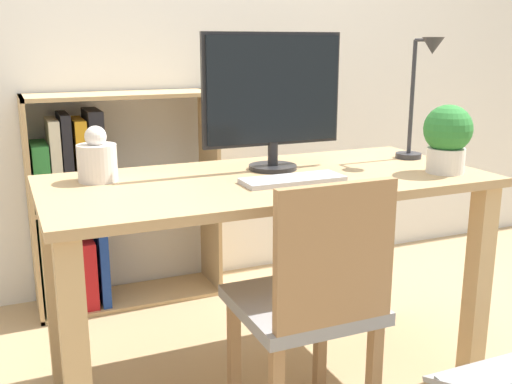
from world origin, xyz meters
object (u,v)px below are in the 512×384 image
Objects in this scene: potted_plant at (447,137)px; chair at (312,300)px; keyboard at (293,180)px; vase at (97,159)px; monitor at (273,94)px; bookshelf at (90,208)px; desk_lamp at (422,86)px.

potted_plant is 0.28× the size of chair.
keyboard is 0.57m from potted_plant.
vase is at bearing 144.38° from chair.
monitor reaches higher than bookshelf.
vase is at bearing 173.74° from desk_lamp.
chair is 1.34m from bookshelf.
bookshelf is at bearing 119.79° from chair.
monitor is at bearing 83.16° from keyboard.
bookshelf is at bearing 117.31° from keyboard.
keyboard is 0.64m from vase.
monitor is 0.34m from keyboard.
bookshelf reaches higher than chair.
bookshelf reaches higher than vase.
potted_plant is (1.13, -0.35, 0.05)m from vase.
chair is 0.86× the size of bookshelf.
monitor is 0.53× the size of bookshelf.
vase is at bearing -94.67° from bookshelf.
chair is (-0.67, -0.40, -0.58)m from desk_lamp.
chair is (-0.06, -0.26, -0.31)m from keyboard.
vase is 0.77× the size of potted_plant.
bookshelf is at bearing 85.33° from vase.
keyboard is 1.43× the size of potted_plant.
potted_plant is 1.58m from bookshelf.
desk_lamp reaches higher than chair.
monitor is 1.12× the size of desk_lamp.
potted_plant is (0.55, -0.08, 0.12)m from keyboard.
potted_plant is (-0.05, -0.22, -0.15)m from desk_lamp.
monitor is 1.53× the size of keyboard.
keyboard is 0.68m from desk_lamp.
vase is 0.22× the size of chair.
chair is (-0.62, -0.18, -0.42)m from potted_plant.
keyboard is at bearing -24.82° from vase.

